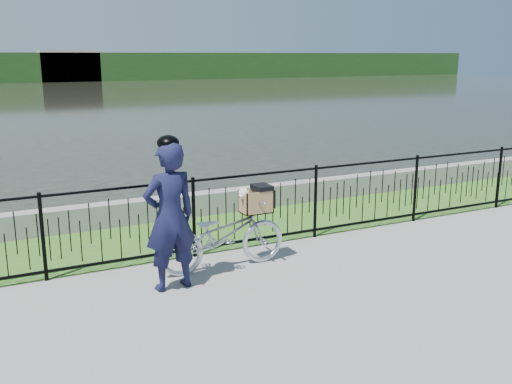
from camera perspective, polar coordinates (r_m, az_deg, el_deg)
ground at (r=7.27m, az=5.87°, el=-9.09°), size 120.00×120.00×0.00m
grass_strip at (r=9.44m, az=-2.54°, el=-3.63°), size 60.00×2.00×0.01m
water at (r=38.93m, az=-21.15°, el=8.57°), size 120.00×120.00×0.00m
quay_wall at (r=10.27m, az=-4.81°, el=-1.10°), size 60.00×0.30×0.40m
fence at (r=8.41m, az=0.18°, el=-1.72°), size 14.00×0.06×1.15m
far_treeline at (r=65.77m, az=-23.63°, el=11.35°), size 120.00×6.00×3.00m
far_building_right at (r=64.88m, az=-18.17°, el=11.87°), size 6.00×3.00×3.20m
bicycle_rig at (r=7.59m, az=-3.26°, el=-4.22°), size 1.77×0.62×1.11m
cyclist at (r=6.88m, az=-8.62°, el=-2.30°), size 0.71×0.52×1.88m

